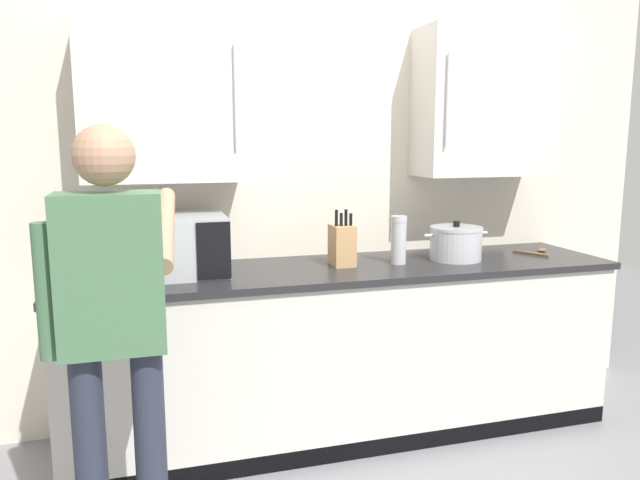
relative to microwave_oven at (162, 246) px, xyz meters
name	(u,v)px	position (x,y,z in m)	size (l,w,h in m)	color
back_wall_tiled	(327,155)	(0.91, 0.29, 0.42)	(4.04, 0.44, 2.71)	beige
counter_unit	(345,349)	(0.91, -0.04, -0.59)	(2.84, 0.68, 0.90)	beige
microwave_oven	(162,246)	(0.00, 0.00, 0.00)	(0.56, 0.81, 0.29)	#B7BABF
thermos_flask	(399,240)	(1.19, -0.06, -0.02)	(0.08, 0.08, 0.25)	#B7BABF
stock_pot	(456,243)	(1.54, -0.05, -0.05)	(0.38, 0.28, 0.21)	#B7BABF
knife_block	(342,245)	(0.90, -0.02, -0.04)	(0.11, 0.15, 0.29)	tan
wooden_spoon	(537,251)	(2.08, -0.01, -0.13)	(0.22, 0.20, 0.02)	brown
person_figure	(114,316)	(-0.19, -0.83, -0.09)	(0.48, 0.63, 1.59)	#282D3D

